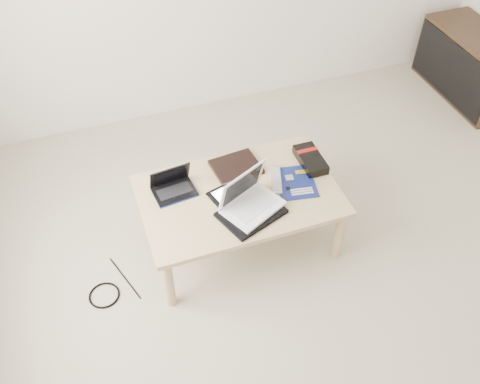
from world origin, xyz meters
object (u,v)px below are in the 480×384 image
object	(u,v)px
coffee_table	(239,200)
white_laptop	(249,200)
netbook	(173,186)
gpu_box	(310,160)
media_cabinet	(471,66)

from	to	relation	value
coffee_table	white_laptop	distance (m)	0.17
netbook	white_laptop	world-z (taller)	white_laptop
coffee_table	gpu_box	xyz separation A→B (m)	(0.48, 0.10, 0.08)
media_cabinet	netbook	size ratio (longest dim) A/B	3.63
media_cabinet	gpu_box	distance (m)	1.92
coffee_table	netbook	distance (m)	0.38
white_laptop	gpu_box	xyz separation A→B (m)	(0.46, 0.22, -0.04)
coffee_table	netbook	size ratio (longest dim) A/B	4.44
coffee_table	white_laptop	xyz separation A→B (m)	(0.02, -0.12, 0.11)
netbook	gpu_box	xyz separation A→B (m)	(0.82, -0.04, -0.01)
coffee_table	white_laptop	bearing A→B (deg)	-82.85
gpu_box	netbook	bearing A→B (deg)	177.01
media_cabinet	white_laptop	xyz separation A→B (m)	(-2.21, -0.99, 0.22)
netbook	gpu_box	bearing A→B (deg)	-2.99
media_cabinet	coffee_table	bearing A→B (deg)	-158.79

